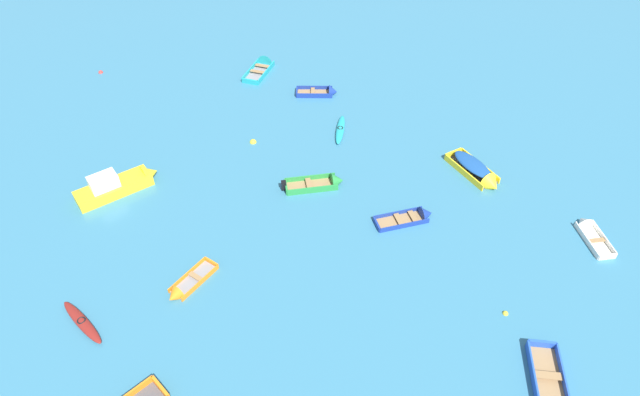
{
  "coord_description": "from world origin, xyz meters",
  "views": [
    {
      "loc": [
        -3.67,
        -2.31,
        22.47
      ],
      "look_at": [
        0.0,
        21.61,
        0.15
      ],
      "focal_mm": 30.72,
      "sensor_mm": 36.0,
      "label": 1
    }
  ],
  "objects_px": {
    "rowboat_orange_cluster_inner": "(182,289)",
    "mooring_buoy_far_field": "(505,314)",
    "rowboat_green_cluster_outer": "(324,183)",
    "kayak_turquoise_near_right": "(340,129)",
    "rowboat_yellow_back_row_left": "(479,173)",
    "rowboat_white_distant_center": "(588,229)",
    "mooring_buoy_between_boats_left": "(101,73)",
    "motor_launch_yellow_center": "(119,184)",
    "rowboat_deep_blue_far_left": "(325,92)",
    "mooring_buoy_between_boats_right": "(253,142)",
    "kayak_maroon_back_row_center": "(82,322)",
    "rowboat_deep_blue_foreground_center": "(417,216)",
    "rowboat_turquoise_near_camera": "(264,65)"
  },
  "relations": [
    {
      "from": "rowboat_orange_cluster_inner",
      "to": "mooring_buoy_far_field",
      "type": "xyz_separation_m",
      "value": [
        15.79,
        -3.83,
        -0.13
      ]
    },
    {
      "from": "rowboat_green_cluster_outer",
      "to": "kayak_turquoise_near_right",
      "type": "height_order",
      "value": "rowboat_green_cluster_outer"
    },
    {
      "from": "rowboat_yellow_back_row_left",
      "to": "rowboat_white_distant_center",
      "type": "xyz_separation_m",
      "value": [
        4.42,
        -5.46,
        -0.19
      ]
    },
    {
      "from": "rowboat_white_distant_center",
      "to": "mooring_buoy_between_boats_left",
      "type": "height_order",
      "value": "rowboat_white_distant_center"
    },
    {
      "from": "motor_launch_yellow_center",
      "to": "rowboat_orange_cluster_inner",
      "type": "distance_m",
      "value": 9.36
    },
    {
      "from": "rowboat_green_cluster_outer",
      "to": "mooring_buoy_between_boats_left",
      "type": "bearing_deg",
      "value": 133.81
    },
    {
      "from": "rowboat_green_cluster_outer",
      "to": "mooring_buoy_far_field",
      "type": "relative_size",
      "value": 13.63
    },
    {
      "from": "rowboat_deep_blue_far_left",
      "to": "mooring_buoy_between_boats_right",
      "type": "xyz_separation_m",
      "value": [
        -5.81,
        -5.3,
        -0.17
      ]
    },
    {
      "from": "kayak_maroon_back_row_center",
      "to": "mooring_buoy_between_boats_left",
      "type": "xyz_separation_m",
      "value": [
        -2.5,
        24.63,
        -0.16
      ]
    },
    {
      "from": "kayak_maroon_back_row_center",
      "to": "rowboat_white_distant_center",
      "type": "bearing_deg",
      "value": 4.38
    },
    {
      "from": "rowboat_yellow_back_row_left",
      "to": "kayak_maroon_back_row_center",
      "type": "xyz_separation_m",
      "value": [
        -22.93,
        -7.55,
        -0.19
      ]
    },
    {
      "from": "kayak_turquoise_near_right",
      "to": "rowboat_green_cluster_outer",
      "type": "bearing_deg",
      "value": -110.13
    },
    {
      "from": "rowboat_deep_blue_foreground_center",
      "to": "kayak_maroon_back_row_center",
      "type": "xyz_separation_m",
      "value": [
        -18.03,
        -4.6,
        0.01
      ]
    },
    {
      "from": "rowboat_deep_blue_far_left",
      "to": "rowboat_orange_cluster_inner",
      "type": "relative_size",
      "value": 1.13
    },
    {
      "from": "rowboat_white_distant_center",
      "to": "rowboat_orange_cluster_inner",
      "type": "relative_size",
      "value": 1.06
    },
    {
      "from": "kayak_turquoise_near_right",
      "to": "rowboat_yellow_back_row_left",
      "type": "bearing_deg",
      "value": -38.75
    },
    {
      "from": "kayak_turquoise_near_right",
      "to": "mooring_buoy_far_field",
      "type": "height_order",
      "value": "kayak_turquoise_near_right"
    },
    {
      "from": "mooring_buoy_far_field",
      "to": "motor_launch_yellow_center",
      "type": "bearing_deg",
      "value": 148.15
    },
    {
      "from": "rowboat_deep_blue_foreground_center",
      "to": "mooring_buoy_between_boats_right",
      "type": "height_order",
      "value": "rowboat_deep_blue_foreground_center"
    },
    {
      "from": "rowboat_deep_blue_foreground_center",
      "to": "rowboat_green_cluster_outer",
      "type": "bearing_deg",
      "value": 142.79
    },
    {
      "from": "rowboat_white_distant_center",
      "to": "mooring_buoy_far_field",
      "type": "xyz_separation_m",
      "value": [
        -6.84,
        -4.64,
        -0.15
      ]
    },
    {
      "from": "kayak_turquoise_near_right",
      "to": "mooring_buoy_far_field",
      "type": "distance_m",
      "value": 17.16
    },
    {
      "from": "kayak_maroon_back_row_center",
      "to": "motor_launch_yellow_center",
      "type": "bearing_deg",
      "value": 85.75
    },
    {
      "from": "rowboat_yellow_back_row_left",
      "to": "rowboat_orange_cluster_inner",
      "type": "bearing_deg",
      "value": -161.0
    },
    {
      "from": "mooring_buoy_between_boats_left",
      "to": "rowboat_turquoise_near_camera",
      "type": "bearing_deg",
      "value": -4.79
    },
    {
      "from": "rowboat_turquoise_near_camera",
      "to": "rowboat_white_distant_center",
      "type": "xyz_separation_m",
      "value": [
        16.76,
        -21.44,
        -0.02
      ]
    },
    {
      "from": "rowboat_turquoise_near_camera",
      "to": "rowboat_deep_blue_far_left",
      "type": "relative_size",
      "value": 1.25
    },
    {
      "from": "rowboat_deep_blue_far_left",
      "to": "mooring_buoy_between_boats_left",
      "type": "distance_m",
      "value": 18.38
    },
    {
      "from": "rowboat_deep_blue_foreground_center",
      "to": "rowboat_turquoise_near_camera",
      "type": "height_order",
      "value": "rowboat_turquoise_near_camera"
    },
    {
      "from": "rowboat_turquoise_near_camera",
      "to": "mooring_buoy_between_boats_right",
      "type": "distance_m",
      "value": 10.25
    },
    {
      "from": "rowboat_white_distant_center",
      "to": "mooring_buoy_between_boats_left",
      "type": "distance_m",
      "value": 37.4
    },
    {
      "from": "rowboat_deep_blue_foreground_center",
      "to": "mooring_buoy_between_boats_right",
      "type": "xyz_separation_m",
      "value": [
        -8.95,
        8.8,
        -0.14
      ]
    },
    {
      "from": "rowboat_green_cluster_outer",
      "to": "motor_launch_yellow_center",
      "type": "distance_m",
      "value": 12.54
    },
    {
      "from": "rowboat_orange_cluster_inner",
      "to": "rowboat_deep_blue_foreground_center",
      "type": "bearing_deg",
      "value": 13.99
    },
    {
      "from": "rowboat_white_distant_center",
      "to": "mooring_buoy_far_field",
      "type": "relative_size",
      "value": 10.67
    },
    {
      "from": "rowboat_deep_blue_foreground_center",
      "to": "mooring_buoy_between_boats_left",
      "type": "xyz_separation_m",
      "value": [
        -20.53,
        20.03,
        -0.14
      ]
    },
    {
      "from": "rowboat_deep_blue_foreground_center",
      "to": "rowboat_green_cluster_outer",
      "type": "height_order",
      "value": "rowboat_green_cluster_outer"
    },
    {
      "from": "rowboat_deep_blue_far_left",
      "to": "mooring_buoy_between_boats_right",
      "type": "distance_m",
      "value": 7.87
    },
    {
      "from": "motor_launch_yellow_center",
      "to": "rowboat_orange_cluster_inner",
      "type": "height_order",
      "value": "motor_launch_yellow_center"
    },
    {
      "from": "rowboat_turquoise_near_camera",
      "to": "rowboat_green_cluster_outer",
      "type": "bearing_deg",
      "value": -80.37
    },
    {
      "from": "rowboat_deep_blue_far_left",
      "to": "motor_launch_yellow_center",
      "type": "height_order",
      "value": "motor_launch_yellow_center"
    },
    {
      "from": "kayak_maroon_back_row_center",
      "to": "mooring_buoy_far_field",
      "type": "xyz_separation_m",
      "value": [
        20.5,
        -2.54,
        -0.16
      ]
    },
    {
      "from": "rowboat_turquoise_near_camera",
      "to": "mooring_buoy_far_field",
      "type": "relative_size",
      "value": 14.28
    },
    {
      "from": "rowboat_deep_blue_far_left",
      "to": "rowboat_orange_cluster_inner",
      "type": "bearing_deg",
      "value": -120.31
    },
    {
      "from": "rowboat_turquoise_near_camera",
      "to": "rowboat_green_cluster_outer",
      "type": "relative_size",
      "value": 1.05
    },
    {
      "from": "rowboat_deep_blue_far_left",
      "to": "mooring_buoy_between_boats_left",
      "type": "bearing_deg",
      "value": 161.16
    },
    {
      "from": "rowboat_deep_blue_foreground_center",
      "to": "rowboat_turquoise_near_camera",
      "type": "relative_size",
      "value": 0.88
    },
    {
      "from": "rowboat_yellow_back_row_left",
      "to": "rowboat_orange_cluster_inner",
      "type": "distance_m",
      "value": 19.26
    },
    {
      "from": "kayak_turquoise_near_right",
      "to": "rowboat_white_distant_center",
      "type": "bearing_deg",
      "value": -43.83
    },
    {
      "from": "rowboat_yellow_back_row_left",
      "to": "mooring_buoy_between_boats_left",
      "type": "height_order",
      "value": "rowboat_yellow_back_row_left"
    }
  ]
}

